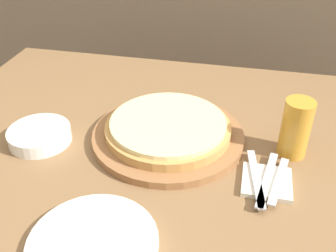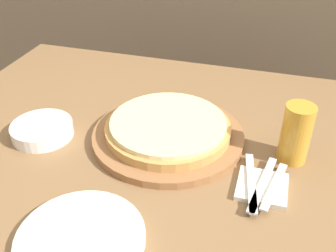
# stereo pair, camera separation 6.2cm
# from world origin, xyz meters

# --- Properties ---
(dining_table) EXTENTS (1.29, 1.04, 0.73)m
(dining_table) POSITION_xyz_m (0.00, 0.00, 0.37)
(dining_table) COLOR olive
(dining_table) RESTS_ON ground_plane
(pizza_on_board) EXTENTS (0.39, 0.39, 0.06)m
(pizza_on_board) POSITION_xyz_m (0.03, 0.04, 0.76)
(pizza_on_board) COLOR #99663D
(pizza_on_board) RESTS_ON dining_table
(beer_glass) EXTENTS (0.07, 0.07, 0.15)m
(beer_glass) POSITION_xyz_m (0.35, 0.05, 0.81)
(beer_glass) COLOR gold
(beer_glass) RESTS_ON dining_table
(dinner_plate) EXTENTS (0.25, 0.25, 0.02)m
(dinner_plate) POSITION_xyz_m (-0.03, -0.33, 0.74)
(dinner_plate) COLOR white
(dinner_plate) RESTS_ON dining_table
(side_bowl) EXTENTS (0.16, 0.16, 0.04)m
(side_bowl) POSITION_xyz_m (-0.29, -0.04, 0.75)
(side_bowl) COLOR white
(side_bowl) RESTS_ON dining_table
(napkin_stack) EXTENTS (0.11, 0.11, 0.01)m
(napkin_stack) POSITION_xyz_m (0.29, -0.09, 0.74)
(napkin_stack) COLOR silver
(napkin_stack) RESTS_ON dining_table
(fork) EXTENTS (0.05, 0.20, 0.00)m
(fork) POSITION_xyz_m (0.26, -0.09, 0.75)
(fork) COLOR silver
(fork) RESTS_ON napkin_stack
(dinner_knife) EXTENTS (0.05, 0.20, 0.00)m
(dinner_knife) POSITION_xyz_m (0.29, -0.09, 0.75)
(dinner_knife) COLOR silver
(dinner_knife) RESTS_ON napkin_stack
(spoon) EXTENTS (0.05, 0.17, 0.00)m
(spoon) POSITION_xyz_m (0.31, -0.09, 0.75)
(spoon) COLOR silver
(spoon) RESTS_ON napkin_stack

